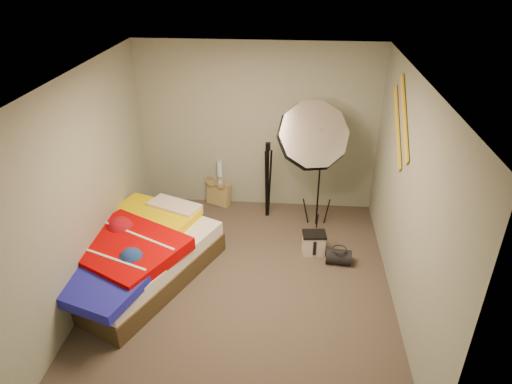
# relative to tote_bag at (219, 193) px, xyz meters

# --- Properties ---
(floor) EXTENTS (4.00, 4.00, 0.00)m
(floor) POSITION_rel_tote_bag_xyz_m (0.60, -1.90, -0.19)
(floor) COLOR #4F443A
(floor) RESTS_ON ground
(ceiling) EXTENTS (4.00, 4.00, 0.00)m
(ceiling) POSITION_rel_tote_bag_xyz_m (0.60, -1.90, 2.31)
(ceiling) COLOR silver
(ceiling) RESTS_ON wall_back
(wall_back) EXTENTS (3.50, 0.00, 3.50)m
(wall_back) POSITION_rel_tote_bag_xyz_m (0.60, 0.10, 1.06)
(wall_back) COLOR gray
(wall_back) RESTS_ON floor
(wall_front) EXTENTS (3.50, 0.00, 3.50)m
(wall_front) POSITION_rel_tote_bag_xyz_m (0.60, -3.90, 1.06)
(wall_front) COLOR gray
(wall_front) RESTS_ON floor
(wall_left) EXTENTS (0.00, 4.00, 4.00)m
(wall_left) POSITION_rel_tote_bag_xyz_m (-1.15, -1.90, 1.06)
(wall_left) COLOR gray
(wall_left) RESTS_ON floor
(wall_right) EXTENTS (0.00, 4.00, 4.00)m
(wall_right) POSITION_rel_tote_bag_xyz_m (2.35, -1.90, 1.06)
(wall_right) COLOR gray
(wall_right) RESTS_ON floor
(tote_bag) EXTENTS (0.41, 0.30, 0.39)m
(tote_bag) POSITION_rel_tote_bag_xyz_m (0.00, 0.00, 0.00)
(tote_bag) COLOR tan
(tote_bag) RESTS_ON floor
(wrapping_roll) EXTENTS (0.13, 0.22, 0.72)m
(wrapping_roll) POSITION_rel_tote_bag_xyz_m (0.04, 0.00, 0.17)
(wrapping_roll) COLOR #679ED9
(wrapping_roll) RESTS_ON floor
(camera_case) EXTENTS (0.30, 0.23, 0.28)m
(camera_case) POSITION_rel_tote_bag_xyz_m (1.45, -1.18, -0.04)
(camera_case) COLOR silver
(camera_case) RESTS_ON floor
(duffel_bag) EXTENTS (0.34, 0.23, 0.20)m
(duffel_bag) POSITION_rel_tote_bag_xyz_m (1.77, -1.38, -0.09)
(duffel_bag) COLOR black
(duffel_bag) RESTS_ON floor
(wall_stripe_upper) EXTENTS (0.02, 0.91, 0.78)m
(wall_stripe_upper) POSITION_rel_tote_bag_xyz_m (2.33, -1.30, 1.76)
(wall_stripe_upper) COLOR gold
(wall_stripe_upper) RESTS_ON wall_right
(wall_stripe_lower) EXTENTS (0.02, 0.91, 0.78)m
(wall_stripe_lower) POSITION_rel_tote_bag_xyz_m (2.33, -1.05, 1.56)
(wall_stripe_lower) COLOR gold
(wall_stripe_lower) RESTS_ON wall_right
(bed) EXTENTS (2.08, 2.48, 0.58)m
(bed) POSITION_rel_tote_bag_xyz_m (-0.76, -1.83, 0.11)
(bed) COLOR #42341E
(bed) RESTS_ON floor
(photo_umbrella) EXTENTS (1.11, 0.78, 1.99)m
(photo_umbrella) POSITION_rel_tote_bag_xyz_m (1.38, -0.60, 1.24)
(photo_umbrella) COLOR black
(photo_umbrella) RESTS_ON floor
(camera_tripod) EXTENTS (0.07, 0.07, 1.18)m
(camera_tripod) POSITION_rel_tote_bag_xyz_m (0.78, -0.27, 0.49)
(camera_tripod) COLOR black
(camera_tripod) RESTS_ON floor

